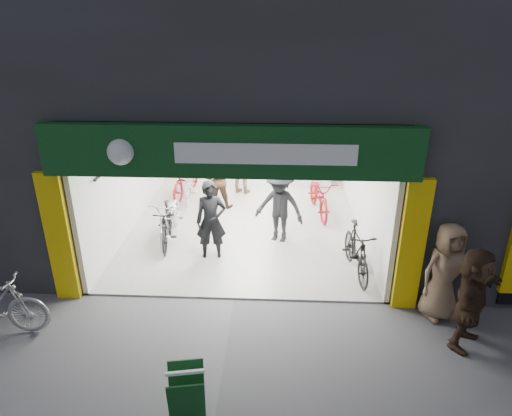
# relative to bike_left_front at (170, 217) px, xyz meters

# --- Properties ---
(ground) EXTENTS (60.00, 60.00, 0.00)m
(ground) POSITION_rel_bike_left_front_xyz_m (1.80, -2.60, -0.54)
(ground) COLOR #56565B
(ground) RESTS_ON ground
(building) EXTENTS (17.00, 10.27, 8.00)m
(building) POSITION_rel_bike_left_front_xyz_m (2.71, 2.39, 3.77)
(building) COLOR #232326
(building) RESTS_ON ground
(bike_left_front) EXTENTS (0.74, 2.07, 1.08)m
(bike_left_front) POSITION_rel_bike_left_front_xyz_m (0.00, 0.00, 0.00)
(bike_left_front) COLOR silver
(bike_left_front) RESTS_ON ground
(bike_left_midfront) EXTENTS (0.68, 1.74, 1.02)m
(bike_left_midfront) POSITION_rel_bike_left_front_xyz_m (0.00, -0.42, -0.03)
(bike_left_midfront) COLOR black
(bike_left_midfront) RESTS_ON ground
(bike_left_midback) EXTENTS (1.01, 2.07, 1.04)m
(bike_left_midback) POSITION_rel_bike_left_front_xyz_m (-0.13, 2.74, -0.02)
(bike_left_midback) COLOR maroon
(bike_left_midback) RESTS_ON ground
(bike_left_back) EXTENTS (0.65, 1.81, 1.07)m
(bike_left_back) POSITION_rel_bike_left_front_xyz_m (0.00, 2.42, -0.01)
(bike_left_back) COLOR #B1B1B6
(bike_left_back) RESTS_ON ground
(bike_right_front) EXTENTS (0.72, 1.90, 1.11)m
(bike_right_front) POSITION_rel_bike_left_front_xyz_m (4.30, -1.52, 0.01)
(bike_right_front) COLOR black
(bike_right_front) RESTS_ON ground
(bike_right_mid) EXTENTS (0.98, 2.10, 1.06)m
(bike_right_mid) POSITION_rel_bike_left_front_xyz_m (3.76, 1.58, -0.01)
(bike_right_mid) COLOR maroon
(bike_right_mid) RESTS_ON ground
(bike_right_back) EXTENTS (0.48, 1.63, 0.98)m
(bike_right_back) POSITION_rel_bike_left_front_xyz_m (3.60, 3.51, -0.05)
(bike_right_back) COLOR #B8B9BD
(bike_right_back) RESTS_ON ground
(customer_a) EXTENTS (0.73, 0.53, 1.84)m
(customer_a) POSITION_rel_bike_left_front_xyz_m (1.16, -0.98, 0.38)
(customer_a) COLOR black
(customer_a) RESTS_ON ground
(customer_b) EXTENTS (0.85, 0.67, 1.72)m
(customer_b) POSITION_rel_bike_left_front_xyz_m (0.94, 1.89, 0.32)
(customer_b) COLOR #382519
(customer_b) RESTS_ON ground
(customer_c) EXTENTS (1.35, 1.04, 1.84)m
(customer_c) POSITION_rel_bike_left_front_xyz_m (2.67, -0.10, 0.38)
(customer_c) COLOR black
(customer_c) RESTS_ON ground
(customer_d) EXTENTS (1.21, 0.84, 1.91)m
(customer_d) POSITION_rel_bike_left_front_xyz_m (1.54, 2.92, 0.41)
(customer_d) COLOR #86704E
(customer_d) RESTS_ON ground
(pedestrian_near) EXTENTS (1.05, 0.85, 1.87)m
(pedestrian_near) POSITION_rel_bike_left_front_xyz_m (5.62, -2.90, 0.39)
(pedestrian_near) COLOR #886A4F
(pedestrian_near) RESTS_ON ground
(pedestrian_far) EXTENTS (1.44, 1.67, 1.81)m
(pedestrian_far) POSITION_rel_bike_left_front_xyz_m (5.80, -3.67, 0.36)
(pedestrian_far) COLOR #342217
(pedestrian_far) RESTS_ON ground
(sandwich_board) EXTENTS (0.58, 0.59, 0.77)m
(sandwich_board) POSITION_rel_bike_left_front_xyz_m (1.42, -5.39, -0.12)
(sandwich_board) COLOR #104119
(sandwich_board) RESTS_ON ground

